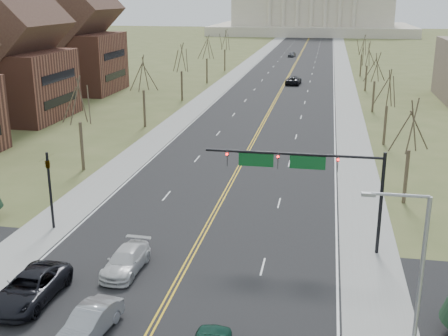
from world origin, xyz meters
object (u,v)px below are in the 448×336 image
at_px(street_light, 415,278).
at_px(car_sb_inner_lead, 90,322).
at_px(signal_left, 49,182).
at_px(signal_mast, 306,169).
at_px(car_far_sb, 292,54).
at_px(car_sb_inner_second, 126,261).
at_px(car_far_nb, 293,80).
at_px(car_sb_outer_lead, 30,288).

relative_size(street_light, car_sb_inner_lead, 1.95).
bearing_deg(signal_left, signal_mast, -0.00).
relative_size(street_light, car_far_sb, 2.07).
bearing_deg(car_sb_inner_second, car_far_nb, 88.06).
xyz_separation_m(car_sb_outer_lead, car_far_nb, (9.58, 86.47, -0.03)).
bearing_deg(car_far_sb, car_sb_inner_second, -83.68).
bearing_deg(car_sb_inner_lead, signal_left, 131.41).
relative_size(car_sb_inner_lead, car_far_sb, 1.06).
height_order(signal_mast, car_sb_outer_lead, signal_mast).
bearing_deg(car_far_nb, signal_left, 84.48).
height_order(car_sb_inner_lead, car_sb_outer_lead, car_sb_outer_lead).
relative_size(car_sb_inner_second, car_far_sb, 1.15).
bearing_deg(car_far_nb, car_sb_inner_lead, 91.32).
bearing_deg(car_sb_outer_lead, car_sb_inner_second, 48.78).
bearing_deg(car_sb_inner_second, signal_mast, 29.11).
bearing_deg(signal_left, car_sb_inner_lead, -56.45).
distance_m(signal_left, car_sb_inner_second, 10.18).
relative_size(car_sb_outer_lead, car_far_nb, 1.03).
relative_size(signal_mast, car_sb_inner_second, 2.40).
relative_size(car_sb_inner_lead, car_sb_outer_lead, 0.77).
bearing_deg(signal_mast, car_far_sb, 94.22).
bearing_deg(car_far_nb, car_far_sb, -81.39).
height_order(signal_left, car_sb_inner_second, signal_left).
xyz_separation_m(signal_left, car_sb_outer_lead, (3.74, -10.22, -2.87)).
relative_size(signal_left, car_far_sb, 1.37).
relative_size(car_sb_inner_lead, car_sb_inner_second, 0.92).
height_order(car_sb_outer_lead, car_far_nb, car_sb_outer_lead).
xyz_separation_m(street_light, car_sb_outer_lead, (-20.49, 3.28, -4.38)).
bearing_deg(car_far_sb, street_light, -77.09).
xyz_separation_m(street_light, car_sb_inner_lead, (-15.70, 0.63, -4.45)).
relative_size(street_light, car_far_nb, 1.56).
height_order(signal_mast, car_sb_inner_second, signal_mast).
relative_size(signal_mast, car_sb_inner_lead, 2.61).
distance_m(car_sb_outer_lead, car_far_sb, 139.20).
bearing_deg(signal_mast, signal_left, 180.00).
height_order(signal_mast, car_far_nb, signal_mast).
distance_m(signal_left, street_light, 27.78).
distance_m(signal_left, car_far_nb, 77.45).
distance_m(street_light, car_sb_inner_lead, 16.33).
relative_size(signal_left, street_light, 0.66).
bearing_deg(signal_left, car_sb_outer_lead, -69.89).
bearing_deg(car_sb_inner_second, car_sb_inner_lead, -83.11).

